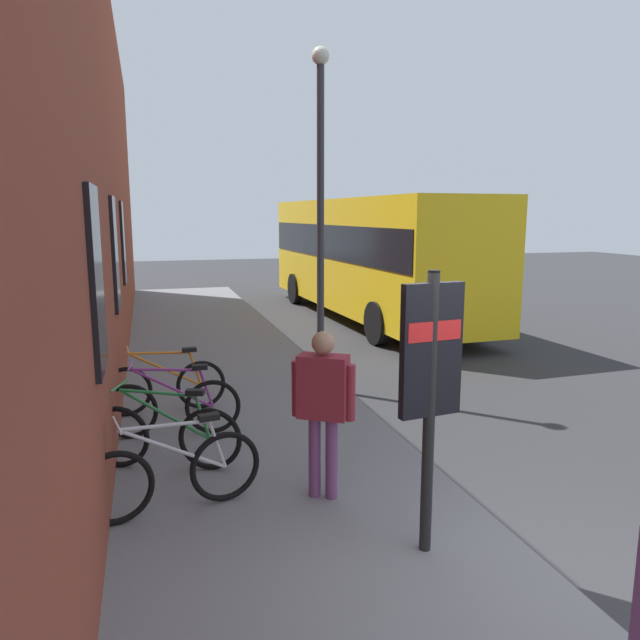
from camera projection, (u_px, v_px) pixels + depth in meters
name	position (u px, v px, depth m)	size (l,w,h in m)	color
ground	(391.00, 384.00, 10.54)	(60.00, 60.00, 0.00)	#2D2D30
sidewalk_pavement	(221.00, 364.00, 11.66)	(24.00, 3.50, 0.12)	slate
station_facade	(101.00, 175.00, 11.40)	(22.00, 0.65, 7.37)	brown
bicycle_end_of_row	(173.00, 474.00, 5.69)	(0.52, 1.75, 0.97)	black
bicycle_beside_lamp	(165.00, 435.00, 6.68)	(0.72, 1.69, 0.97)	black
bicycle_mid_rack	(172.00, 407.00, 7.67)	(0.48, 1.77, 0.97)	black
bicycle_nearest_sign	(165.00, 386.00, 8.60)	(0.48, 1.77, 0.97)	black
transit_info_sign	(431.00, 368.00, 4.85)	(0.15, 0.56, 2.40)	black
city_bus	(369.00, 251.00, 16.84)	(10.59, 2.94, 3.35)	yellow
pedestrian_near_bus	(323.00, 398.00, 5.90)	(0.47, 0.57, 1.72)	#723F72
street_lamp	(321.00, 192.00, 9.61)	(0.28, 0.28, 5.39)	#333338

